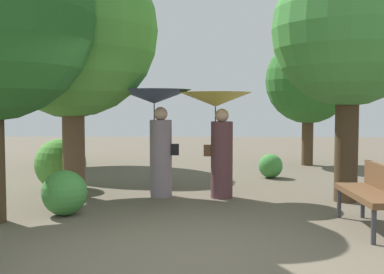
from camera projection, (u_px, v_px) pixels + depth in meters
name	position (u px, v px, depth m)	size (l,w,h in m)	color
ground_plane	(183.00, 251.00, 5.26)	(40.00, 40.00, 0.00)	brown
person_left	(157.00, 117.00, 8.41)	(1.33, 1.33, 1.90)	gray
person_right	(218.00, 119.00, 8.31)	(1.28, 1.28, 1.85)	#563338
park_bench	(375.00, 191.00, 6.16)	(0.52, 1.51, 0.83)	#38383D
tree_near_left	(70.00, 46.00, 12.53)	(3.32, 3.32, 5.07)	#4C3823
tree_near_right	(349.00, 15.00, 7.86)	(2.55, 2.55, 4.68)	#42301E
tree_mid_right	(308.00, 73.00, 12.89)	(2.33, 2.33, 3.86)	#4C3823
tree_far_back	(72.00, 17.00, 8.19)	(2.99, 2.99, 4.88)	brown
bush_path_left	(65.00, 193.00, 7.00)	(0.67, 0.67, 0.67)	#428C3D
bush_path_right	(271.00, 166.00, 10.69)	(0.54, 0.54, 0.54)	#428C3D
bush_behind_bench	(60.00, 164.00, 9.17)	(0.98, 0.98, 0.98)	#4C9338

